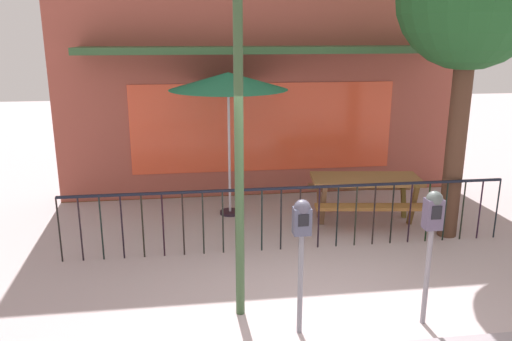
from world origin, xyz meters
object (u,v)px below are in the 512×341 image
at_px(patio_umbrella, 228,82).
at_px(street_lamp, 238,80).
at_px(picnic_table_left, 365,187).
at_px(parking_meter_far, 302,232).
at_px(parking_meter_near, 432,223).

xyz_separation_m(patio_umbrella, street_lamp, (-0.16, -3.30, 0.33)).
bearing_deg(patio_umbrella, picnic_table_left, -16.21).
xyz_separation_m(picnic_table_left, parking_meter_far, (-1.81, -3.12, 0.55)).
height_order(picnic_table_left, street_lamp, street_lamp).
bearing_deg(patio_umbrella, parking_meter_far, -83.56).
bearing_deg(picnic_table_left, parking_meter_far, -120.09).
xyz_separation_m(patio_umbrella, parking_meter_near, (1.83, -3.78, -1.14)).
relative_size(parking_meter_near, street_lamp, 0.38).
height_order(patio_umbrella, street_lamp, street_lamp).
height_order(patio_umbrella, parking_meter_near, patio_umbrella).
bearing_deg(picnic_table_left, patio_umbrella, 163.79).
height_order(picnic_table_left, parking_meter_far, parking_meter_far).
relative_size(parking_meter_far, street_lamp, 0.37).
xyz_separation_m(patio_umbrella, parking_meter_far, (0.43, -3.77, -1.16)).
relative_size(picnic_table_left, street_lamp, 0.48).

